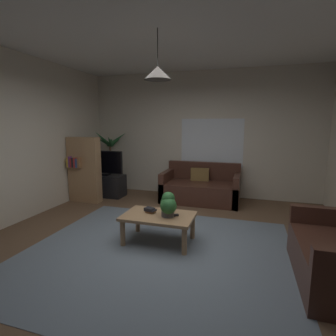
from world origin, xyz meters
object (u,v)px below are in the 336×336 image
coffee_table (159,219)px  potted_palm_corner (111,163)px  book_on_table_2 (149,208)px  book_on_table_0 (151,212)px  potted_plant_on_table (168,204)px  remote_on_table_0 (173,215)px  tv_stand (105,185)px  book_on_table_1 (150,210)px  couch_under_window (201,189)px  pendant_lamp (158,73)px  tv (104,163)px  bookshelf_corner (84,169)px

coffee_table → potted_palm_corner: size_ratio=0.64×
book_on_table_2 → book_on_table_0: bearing=7.0°
book_on_table_2 → potted_plant_on_table: potted_plant_on_table is taller
book_on_table_0 → remote_on_table_0: bearing=-8.2°
tv_stand → potted_plant_on_table: bearing=-42.6°
book_on_table_0 → book_on_table_1: (-0.00, -0.01, 0.03)m
book_on_table_2 → tv_stand: 2.67m
book_on_table_2 → remote_on_table_0: size_ratio=0.82×
coffee_table → potted_palm_corner: bearing=130.7°
couch_under_window → book_on_table_1: bearing=-99.3°
book_on_table_0 → pendant_lamp: bearing=-20.7°
remote_on_table_0 → tv: 2.97m
coffee_table → book_on_table_2: book_on_table_2 is taller
book_on_table_2 → potted_plant_on_table: (0.30, -0.07, 0.12)m
couch_under_window → tv_stand: bearing=-173.8°
book_on_table_0 → tv_stand: bearing=134.4°
bookshelf_corner → pendant_lamp: (2.20, -1.43, 1.61)m
coffee_table → bookshelf_corner: size_ratio=0.71×
bookshelf_corner → coffee_table: bearing=-33.1°
book_on_table_1 → bookshelf_corner: 2.49m
tv_stand → coffee_table: bearing=-44.3°
book_on_table_1 → tv_stand: bearing=134.3°
tv_stand → couch_under_window: bearing=6.2°
book_on_table_0 → tv_stand: 2.68m
potted_palm_corner → pendant_lamp: bearing=-49.3°
couch_under_window → book_on_table_1: size_ratio=10.42×
tv_stand → bookshelf_corner: (-0.19, -0.53, 0.46)m
book_on_table_1 → tv_stand: (-1.87, 1.91, -0.19)m
remote_on_table_0 → potted_palm_corner: 3.45m
book_on_table_1 → remote_on_table_0: bearing=-7.0°
book_on_table_0 → tv: (-1.87, 1.89, 0.37)m
remote_on_table_0 → pendant_lamp: bearing=49.7°
couch_under_window → pendant_lamp: pendant_lamp is taller
tv_stand → tv: (0.00, -0.02, 0.54)m
book_on_table_2 → potted_palm_corner: (-1.99, 2.45, 0.23)m
potted_palm_corner → book_on_table_1: bearing=-50.7°
potted_plant_on_table → tv: bearing=137.8°
couch_under_window → bookshelf_corner: bookshelf_corner is taller
coffee_table → potted_plant_on_table: bearing=-7.4°
bookshelf_corner → potted_palm_corner: bearing=87.6°
remote_on_table_0 → potted_plant_on_table: size_ratio=0.47×
couch_under_window → remote_on_table_0: (0.00, -2.20, 0.14)m
remote_on_table_0 → tv_stand: bearing=7.5°
couch_under_window → tv_stand: size_ratio=1.82×
potted_plant_on_table → tv: tv is taller
tv → pendant_lamp: (2.01, -1.94, 1.53)m
book_on_table_0 → potted_plant_on_table: size_ratio=0.37×
couch_under_window → tv: 2.29m
coffee_table → tv: tv is taller
couch_under_window → coffee_table: size_ratio=1.65×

